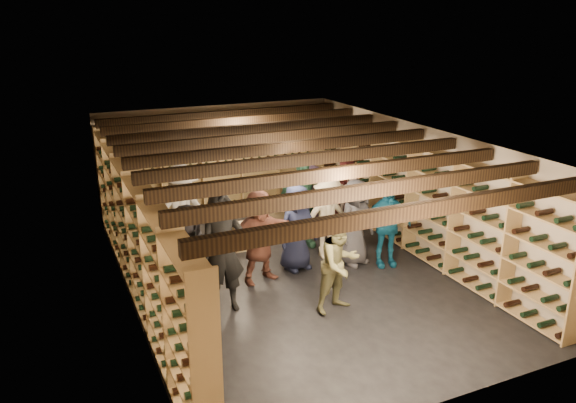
{
  "coord_description": "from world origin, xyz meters",
  "views": [
    {
      "loc": [
        -3.75,
        -8.3,
        4.34
      ],
      "look_at": [
        0.07,
        0.2,
        1.24
      ],
      "focal_mm": 35.0,
      "sensor_mm": 36.0,
      "label": 1
    }
  ],
  "objects_px": {
    "person_7": "(353,211)",
    "person_10": "(302,201)",
    "crate_stack_right": "(245,236)",
    "person_12": "(355,222)",
    "crate_stack_left": "(277,218)",
    "person_4": "(386,225)",
    "person_6": "(297,228)",
    "crate_loose": "(268,231)",
    "person_0": "(190,256)",
    "person_1": "(223,253)",
    "person_11": "(312,202)",
    "person_3": "(328,218)",
    "person_9": "(182,213)",
    "person_2": "(340,264)",
    "person_8": "(348,201)",
    "person_5": "(259,236)"
  },
  "relations": [
    {
      "from": "person_7",
      "to": "person_10",
      "type": "height_order",
      "value": "person_10"
    },
    {
      "from": "person_3",
      "to": "person_10",
      "type": "relative_size",
      "value": 0.83
    },
    {
      "from": "crate_loose",
      "to": "person_5",
      "type": "bearing_deg",
      "value": -115.96
    },
    {
      "from": "person_0",
      "to": "person_6",
      "type": "distance_m",
      "value": 2.14
    },
    {
      "from": "crate_stack_left",
      "to": "crate_loose",
      "type": "distance_m",
      "value": 0.33
    },
    {
      "from": "person_7",
      "to": "person_12",
      "type": "distance_m",
      "value": 0.55
    },
    {
      "from": "person_10",
      "to": "person_12",
      "type": "relative_size",
      "value": 1.18
    },
    {
      "from": "crate_stack_right",
      "to": "person_8",
      "type": "relative_size",
      "value": 0.3
    },
    {
      "from": "person_7",
      "to": "person_10",
      "type": "relative_size",
      "value": 0.88
    },
    {
      "from": "person_1",
      "to": "person_6",
      "type": "bearing_deg",
      "value": 29.64
    },
    {
      "from": "crate_stack_left",
      "to": "crate_stack_right",
      "type": "relative_size",
      "value": 1.33
    },
    {
      "from": "person_0",
      "to": "person_10",
      "type": "bearing_deg",
      "value": 51.58
    },
    {
      "from": "person_2",
      "to": "person_8",
      "type": "relative_size",
      "value": 0.9
    },
    {
      "from": "person_11",
      "to": "person_12",
      "type": "height_order",
      "value": "person_12"
    },
    {
      "from": "crate_loose",
      "to": "person_6",
      "type": "height_order",
      "value": "person_6"
    },
    {
      "from": "person_6",
      "to": "person_11",
      "type": "xyz_separation_m",
      "value": [
        0.93,
        1.24,
        -0.02
      ]
    },
    {
      "from": "crate_stack_left",
      "to": "person_7",
      "type": "bearing_deg",
      "value": -56.09
    },
    {
      "from": "person_7",
      "to": "person_4",
      "type": "bearing_deg",
      "value": -49.51
    },
    {
      "from": "person_1",
      "to": "person_11",
      "type": "height_order",
      "value": "person_1"
    },
    {
      "from": "person_2",
      "to": "person_12",
      "type": "relative_size",
      "value": 0.95
    },
    {
      "from": "person_4",
      "to": "person_9",
      "type": "height_order",
      "value": "person_9"
    },
    {
      "from": "crate_loose",
      "to": "person_9",
      "type": "bearing_deg",
      "value": -166.6
    },
    {
      "from": "person_9",
      "to": "person_10",
      "type": "distance_m",
      "value": 2.28
    },
    {
      "from": "person_9",
      "to": "person_12",
      "type": "bearing_deg",
      "value": -38.99
    },
    {
      "from": "person_2",
      "to": "person_12",
      "type": "height_order",
      "value": "person_12"
    },
    {
      "from": "person_3",
      "to": "person_4",
      "type": "bearing_deg",
      "value": -45.76
    },
    {
      "from": "person_9",
      "to": "person_2",
      "type": "bearing_deg",
      "value": -70.38
    },
    {
      "from": "person_3",
      "to": "person_12",
      "type": "height_order",
      "value": "person_12"
    },
    {
      "from": "person_7",
      "to": "person_5",
      "type": "bearing_deg",
      "value": -143.93
    },
    {
      "from": "person_8",
      "to": "person_9",
      "type": "relative_size",
      "value": 0.93
    },
    {
      "from": "crate_stack_right",
      "to": "person_12",
      "type": "bearing_deg",
      "value": -43.12
    },
    {
      "from": "person_1",
      "to": "person_11",
      "type": "relative_size",
      "value": 1.25
    },
    {
      "from": "person_12",
      "to": "person_9",
      "type": "bearing_deg",
      "value": 132.53
    },
    {
      "from": "person_1",
      "to": "person_4",
      "type": "relative_size",
      "value": 1.21
    },
    {
      "from": "crate_stack_left",
      "to": "person_2",
      "type": "relative_size",
      "value": 0.45
    },
    {
      "from": "person_4",
      "to": "person_8",
      "type": "relative_size",
      "value": 0.92
    },
    {
      "from": "person_5",
      "to": "person_9",
      "type": "bearing_deg",
      "value": 112.6
    },
    {
      "from": "crate_loose",
      "to": "person_0",
      "type": "distance_m",
      "value": 3.22
    },
    {
      "from": "crate_stack_right",
      "to": "person_12",
      "type": "distance_m",
      "value": 2.24
    },
    {
      "from": "person_6",
      "to": "person_1",
      "type": "bearing_deg",
      "value": -163.8
    },
    {
      "from": "person_2",
      "to": "person_9",
      "type": "xyz_separation_m",
      "value": [
        -1.69,
        2.86,
        0.14
      ]
    },
    {
      "from": "person_12",
      "to": "person_3",
      "type": "bearing_deg",
      "value": 104.49
    },
    {
      "from": "person_8",
      "to": "person_0",
      "type": "bearing_deg",
      "value": -149.06
    },
    {
      "from": "person_1",
      "to": "person_7",
      "type": "distance_m",
      "value": 3.17
    },
    {
      "from": "person_4",
      "to": "person_7",
      "type": "xyz_separation_m",
      "value": [
        -0.22,
        0.78,
        0.05
      ]
    },
    {
      "from": "crate_stack_right",
      "to": "person_0",
      "type": "height_order",
      "value": "person_0"
    },
    {
      "from": "crate_loose",
      "to": "person_6",
      "type": "bearing_deg",
      "value": -94.37
    },
    {
      "from": "crate_stack_right",
      "to": "person_9",
      "type": "bearing_deg",
      "value": -180.0
    },
    {
      "from": "person_4",
      "to": "person_6",
      "type": "relative_size",
      "value": 1.0
    },
    {
      "from": "person_3",
      "to": "person_6",
      "type": "bearing_deg",
      "value": -165.71
    }
  ]
}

